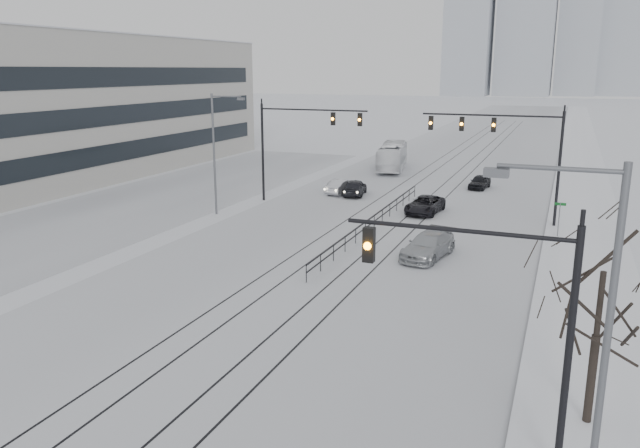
% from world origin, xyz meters
% --- Properties ---
extents(road, '(22.00, 260.00, 0.02)m').
position_xyz_m(road, '(0.00, 60.00, 0.01)').
color(road, silver).
rests_on(road, ground).
extents(sidewalk_east, '(5.00, 260.00, 0.16)m').
position_xyz_m(sidewalk_east, '(13.50, 60.00, 0.08)').
color(sidewalk_east, white).
rests_on(sidewalk_east, ground).
extents(curb, '(0.10, 260.00, 0.12)m').
position_xyz_m(curb, '(11.05, 60.00, 0.06)').
color(curb, gray).
rests_on(curb, ground).
extents(parking_strip, '(14.00, 60.00, 0.03)m').
position_xyz_m(parking_strip, '(-20.00, 35.00, 0.01)').
color(parking_strip, silver).
rests_on(parking_strip, ground).
extents(tram_rails, '(5.30, 180.00, 0.01)m').
position_xyz_m(tram_rails, '(-0.00, 40.00, 0.02)').
color(tram_rails, black).
rests_on(tram_rails, ground).
extents(office_building, '(20.20, 62.20, 14.11)m').
position_xyz_m(office_building, '(-37.97, 35.00, 7.06)').
color(office_building, '#BCB9B1').
rests_on(office_building, ground).
extents(skyline, '(96.00, 48.00, 72.00)m').
position_xyz_m(skyline, '(5.02, 273.63, 30.65)').
color(skyline, '#9DA3AC').
rests_on(skyline, ground).
extents(traffic_mast_near, '(6.10, 0.37, 7.00)m').
position_xyz_m(traffic_mast_near, '(10.79, 6.00, 4.56)').
color(traffic_mast_near, black).
rests_on(traffic_mast_near, ground).
extents(traffic_mast_ne, '(9.60, 0.37, 8.00)m').
position_xyz_m(traffic_mast_ne, '(8.15, 34.99, 5.76)').
color(traffic_mast_ne, black).
rests_on(traffic_mast_ne, ground).
extents(traffic_mast_nw, '(9.10, 0.37, 8.00)m').
position_xyz_m(traffic_mast_nw, '(-8.52, 36.00, 5.57)').
color(traffic_mast_nw, black).
rests_on(traffic_mast_nw, ground).
extents(street_light_east, '(2.73, 0.25, 9.00)m').
position_xyz_m(street_light_east, '(12.70, 3.00, 5.21)').
color(street_light_east, '#595B60').
rests_on(street_light_east, ground).
extents(street_light_west, '(2.73, 0.25, 9.00)m').
position_xyz_m(street_light_west, '(-12.20, 30.00, 5.21)').
color(street_light_west, '#595B60').
rests_on(street_light_west, ground).
extents(bare_tree, '(4.40, 4.40, 6.10)m').
position_xyz_m(bare_tree, '(13.20, 9.00, 4.49)').
color(bare_tree, black).
rests_on(bare_tree, ground).
extents(median_fence, '(0.06, 24.00, 1.00)m').
position_xyz_m(median_fence, '(0.00, 30.00, 0.53)').
color(median_fence, black).
rests_on(median_fence, ground).
extents(street_sign, '(0.70, 0.06, 2.40)m').
position_xyz_m(street_sign, '(11.80, 32.00, 1.61)').
color(street_sign, '#595B60').
rests_on(street_sign, ground).
extents(sedan_sb_inner, '(2.32, 4.39, 1.42)m').
position_xyz_m(sedan_sb_inner, '(-5.00, 40.70, 0.71)').
color(sedan_sb_inner, black).
rests_on(sedan_sb_inner, ground).
extents(sedan_sb_outer, '(1.88, 4.07, 1.29)m').
position_xyz_m(sedan_sb_outer, '(-6.34, 40.98, 0.65)').
color(sedan_sb_outer, silver).
rests_on(sedan_sb_outer, ground).
extents(sedan_nb_front, '(2.54, 4.86, 1.31)m').
position_xyz_m(sedan_nb_front, '(2.19, 36.06, 0.65)').
color(sedan_nb_front, black).
rests_on(sedan_nb_front, ground).
extents(sedan_nb_right, '(2.82, 5.19, 1.43)m').
position_xyz_m(sedan_nb_right, '(4.87, 24.71, 0.71)').
color(sedan_nb_right, '#A5A9AD').
rests_on(sedan_nb_right, ground).
extents(sedan_nb_far, '(1.88, 3.79, 1.24)m').
position_xyz_m(sedan_nb_far, '(4.67, 47.97, 0.62)').
color(sedan_nb_far, black).
rests_on(sedan_nb_far, ground).
extents(box_truck, '(4.14, 10.59, 2.88)m').
position_xyz_m(box_truck, '(-5.81, 55.87, 1.44)').
color(box_truck, white).
rests_on(box_truck, ground).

